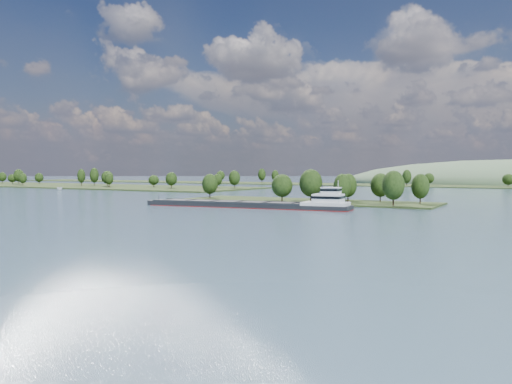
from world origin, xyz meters
The scene contains 6 objects.
ground centered at (0.00, 120.00, 0.00)m, with size 1800.00×1800.00×0.00m, color #3E556B.
tree_island centered at (6.78, 178.69, 3.82)m, with size 100.00×30.00×13.46m.
left_bank centered at (-227.79, 260.08, 0.88)m, with size 300.00×80.00×14.92m.
back_shoreline centered at (9.40, 399.81, 0.69)m, with size 900.00×60.00×14.48m.
cargo_barge centered at (-1.42, 145.35, 1.23)m, with size 72.92×17.45×9.79m.
motorboat centered at (-176.26, 205.08, 1.08)m, with size 2.10×5.58×2.16m, color silver.
Camera 1 is at (80.99, 2.60, 12.57)m, focal length 35.00 mm.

